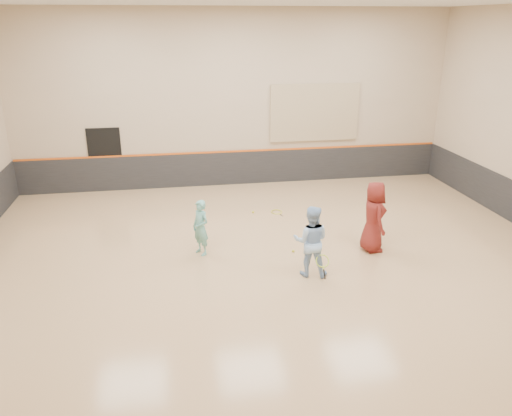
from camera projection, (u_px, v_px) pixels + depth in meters
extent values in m
cube|color=tan|center=(269.00, 259.00, 12.59)|extent=(15.00, 12.00, 0.20)
cube|color=#C2AB8E|center=(236.00, 100.00, 17.04)|extent=(15.00, 0.02, 6.00)
cube|color=#C2AB8E|center=(367.00, 248.00, 5.96)|extent=(15.00, 0.02, 6.00)
cube|color=#232326|center=(237.00, 168.00, 17.85)|extent=(14.90, 0.04, 1.20)
cube|color=#D85914|center=(237.00, 151.00, 17.63)|extent=(14.90, 0.03, 0.06)
cube|color=tan|center=(315.00, 113.00, 17.61)|extent=(3.20, 0.08, 2.00)
cube|color=black|center=(106.00, 160.00, 16.98)|extent=(1.10, 0.05, 2.20)
imported|color=#6AB7B1|center=(201.00, 228.00, 12.43)|extent=(0.57, 0.62, 1.42)
imported|color=#9BC2F0|center=(311.00, 241.00, 11.34)|extent=(0.97, 0.85, 1.69)
imported|color=maroon|center=(374.00, 217.00, 12.57)|extent=(0.58, 0.90, 1.83)
sphere|color=gold|center=(293.00, 251.00, 12.73)|extent=(0.07, 0.07, 0.07)
sphere|color=#DEEF37|center=(384.00, 209.00, 12.35)|extent=(0.07, 0.07, 0.07)
sphere|color=yellow|center=(253.00, 212.00, 15.33)|extent=(0.07, 0.07, 0.07)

